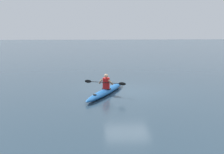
{
  "coord_description": "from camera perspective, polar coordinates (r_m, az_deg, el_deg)",
  "views": [
    {
      "loc": [
        1.94,
        14.98,
        3.42
      ],
      "look_at": [
        1.11,
        3.39,
        1.41
      ],
      "focal_mm": 44.17,
      "sensor_mm": 36.0,
      "label": 1
    }
  ],
  "objects": [
    {
      "name": "ground_plane",
      "position": [
        15.49,
        3.2,
        -2.95
      ],
      "size": [
        160.0,
        160.0,
        0.0
      ],
      "primitive_type": "plane",
      "color": "#283D4C"
    },
    {
      "name": "kayak",
      "position": [
        14.72,
        -1.26,
        -3.0
      ],
      "size": [
        2.53,
        4.52,
        0.31
      ],
      "color": "#1959A5",
      "rests_on": "ground"
    },
    {
      "name": "kayaker",
      "position": [
        14.63,
        -1.25,
        -1.14
      ],
      "size": [
        2.14,
        1.04,
        0.79
      ],
      "color": "red",
      "rests_on": "kayak"
    }
  ]
}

